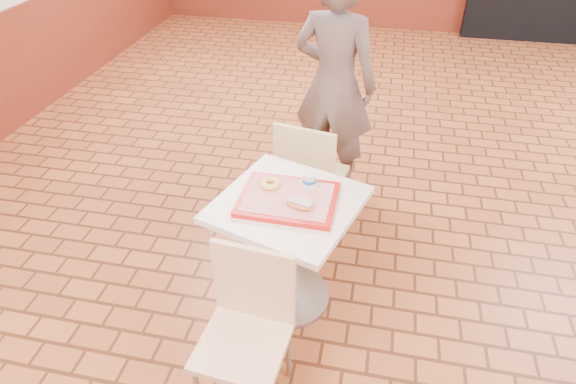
% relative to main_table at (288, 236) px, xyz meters
% --- Properties ---
extents(room_shell, '(8.01, 10.01, 3.01)m').
position_rel_main_table_xyz_m(room_shell, '(1.00, 0.35, 1.01)').
color(room_shell, brown).
rests_on(room_shell, ground).
extents(wainscot_band, '(8.00, 10.00, 1.00)m').
position_rel_main_table_xyz_m(wainscot_band, '(1.00, 0.35, 0.01)').
color(wainscot_band, maroon).
rests_on(wainscot_band, ground).
extents(main_table, '(0.69, 0.69, 0.73)m').
position_rel_main_table_xyz_m(main_table, '(0.00, 0.00, 0.00)').
color(main_table, beige).
rests_on(main_table, ground).
extents(chair_main_front, '(0.42, 0.42, 0.84)m').
position_rel_main_table_xyz_m(chair_main_front, '(-0.06, -0.60, -0.02)').
color(chair_main_front, '#E5B589').
rests_on(chair_main_front, ground).
extents(chair_main_back, '(0.46, 0.46, 0.86)m').
position_rel_main_table_xyz_m(chair_main_back, '(0.01, 0.64, -0.01)').
color(chair_main_back, '#DBCA83').
rests_on(chair_main_back, ground).
extents(customer, '(0.68, 0.52, 1.67)m').
position_rel_main_table_xyz_m(customer, '(0.07, 1.27, 0.35)').
color(customer, brown).
rests_on(customer, ground).
extents(serving_tray, '(0.49, 0.38, 0.03)m').
position_rel_main_table_xyz_m(serving_tray, '(0.00, 0.00, 0.25)').
color(serving_tray, red).
rests_on(serving_tray, main_table).
extents(ring_donut, '(0.14, 0.14, 0.03)m').
position_rel_main_table_xyz_m(ring_donut, '(-0.11, 0.07, 0.28)').
color(ring_donut, '#EBC355').
rests_on(ring_donut, serving_tray).
extents(long_john_donut, '(0.15, 0.10, 0.04)m').
position_rel_main_table_xyz_m(long_john_donut, '(0.07, -0.08, 0.29)').
color(long_john_donut, '#D1833D').
rests_on(long_john_donut, serving_tray).
extents(paper_cup, '(0.07, 0.07, 0.09)m').
position_rel_main_table_xyz_m(paper_cup, '(0.09, 0.10, 0.31)').
color(paper_cup, white).
rests_on(paper_cup, serving_tray).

